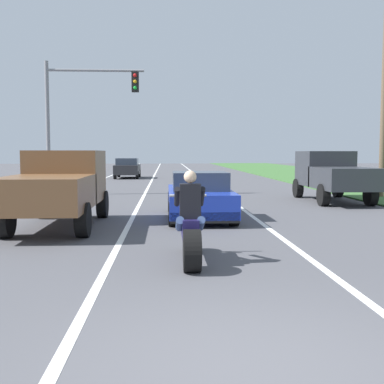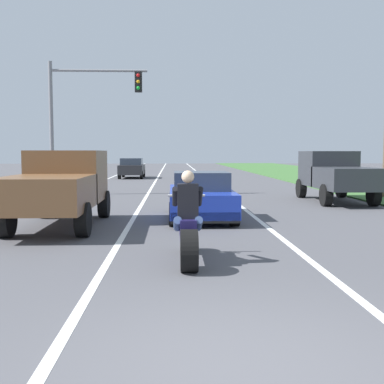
% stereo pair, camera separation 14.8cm
% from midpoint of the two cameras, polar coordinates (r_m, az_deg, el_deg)
% --- Properties ---
extents(ground_plane, '(160.00, 160.00, 0.00)m').
position_cam_midpoint_polar(ground_plane, '(4.57, 6.73, -20.24)').
color(ground_plane, '#4C4C51').
extents(lane_stripe_left_solid, '(0.14, 120.00, 0.01)m').
position_cam_midpoint_polar(lane_stripe_left_solid, '(24.61, -14.03, 0.09)').
color(lane_stripe_left_solid, white).
rests_on(lane_stripe_left_solid, ground).
extents(lane_stripe_right_solid, '(0.14, 120.00, 0.01)m').
position_cam_midpoint_polar(lane_stripe_right_solid, '(24.29, 2.89, 0.17)').
color(lane_stripe_right_solid, white).
rests_on(lane_stripe_right_solid, ground).
extents(lane_stripe_centre_dashed, '(0.14, 120.00, 0.01)m').
position_cam_midpoint_polar(lane_stripe_centre_dashed, '(24.18, -5.62, 0.13)').
color(lane_stripe_centre_dashed, white).
rests_on(lane_stripe_centre_dashed, ground).
extents(motorcycle_with_rider, '(0.70, 2.21, 1.62)m').
position_cam_midpoint_polar(motorcycle_with_rider, '(8.34, -0.72, -4.49)').
color(motorcycle_with_rider, black).
rests_on(motorcycle_with_rider, ground).
extents(sports_car_blue, '(1.84, 4.30, 1.37)m').
position_cam_midpoint_polar(sports_car_blue, '(14.07, 0.60, -0.57)').
color(sports_car_blue, '#1E38B2').
rests_on(sports_car_blue, ground).
extents(pickup_truck_left_lane_brown, '(2.02, 4.80, 1.98)m').
position_cam_midpoint_polar(pickup_truck_left_lane_brown, '(12.90, -15.79, 0.89)').
color(pickup_truck_left_lane_brown, brown).
rests_on(pickup_truck_left_lane_brown, ground).
extents(pickup_truck_right_shoulder_dark_grey, '(2.02, 4.80, 1.98)m').
position_cam_midpoint_polar(pickup_truck_right_shoulder_dark_grey, '(19.64, 16.10, 2.14)').
color(pickup_truck_right_shoulder_dark_grey, '#2D3035').
rests_on(pickup_truck_right_shoulder_dark_grey, ground).
extents(traffic_light_mast_near, '(4.43, 0.34, 6.00)m').
position_cam_midpoint_polar(traffic_light_mast_near, '(22.56, -13.61, 9.82)').
color(traffic_light_mast_near, gray).
rests_on(traffic_light_mast_near, ground).
extents(utility_pole_roadside, '(0.24, 0.24, 8.28)m').
position_cam_midpoint_polar(utility_pole_roadside, '(22.00, 21.65, 10.16)').
color(utility_pole_roadside, brown).
rests_on(utility_pole_roadside, ground).
extents(distant_car_far_ahead, '(1.80, 4.00, 1.50)m').
position_cam_midpoint_polar(distant_car_far_ahead, '(36.52, -7.78, 2.86)').
color(distant_car_far_ahead, '#262628').
rests_on(distant_car_far_ahead, ground).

